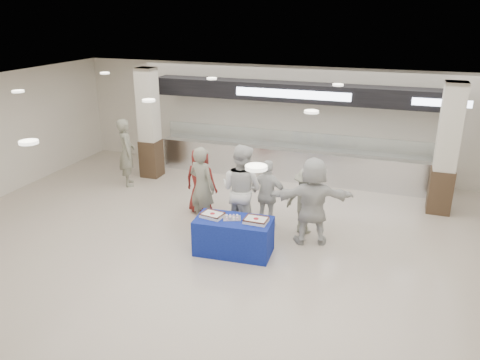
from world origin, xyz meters
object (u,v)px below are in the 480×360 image
at_px(sheet_cake_right, 256,220).
at_px(chef_tall, 242,190).
at_px(soldier_a, 202,186).
at_px(soldier_bg, 127,153).
at_px(sheet_cake_left, 212,215).
at_px(chef_short, 268,195).
at_px(cupcake_tray, 232,217).
at_px(civilian_white, 313,201).
at_px(civilian_maroon, 201,181).
at_px(display_table, 234,236).
at_px(soldier_b, 305,201).

height_order(sheet_cake_right, chef_tall, chef_tall).
distance_m(soldier_a, soldier_bg, 3.49).
xyz_separation_m(soldier_a, soldier_bg, (-3.04, 1.70, 0.02)).
relative_size(sheet_cake_left, chef_short, 0.30).
height_order(cupcake_tray, chef_short, chef_short).
distance_m(sheet_cake_right, civilian_white, 1.35).
xyz_separation_m(sheet_cake_left, civilian_maroon, (-1.02, 1.71, 0.02)).
xyz_separation_m(display_table, chef_short, (0.33, 1.32, 0.44)).
xyz_separation_m(civilian_maroon, soldier_b, (2.64, -0.27, -0.08)).
relative_size(soldier_a, soldier_bg, 0.98).
height_order(sheet_cake_left, cupcake_tray, sheet_cake_left).
bearing_deg(sheet_cake_right, display_table, -176.27).
bearing_deg(display_table, cupcake_tray, 145.24).
distance_m(sheet_cake_left, civilian_maroon, 1.99).
height_order(cupcake_tray, soldier_a, soldier_a).
bearing_deg(display_table, soldier_b, 46.71).
distance_m(cupcake_tray, soldier_b, 1.85).
relative_size(display_table, soldier_bg, 0.81).
bearing_deg(chef_tall, civilian_maroon, -15.30).
xyz_separation_m(cupcake_tray, chef_tall, (-0.11, 0.92, 0.24)).
bearing_deg(soldier_bg, sheet_cake_right, -156.86).
distance_m(display_table, soldier_bg, 5.04).
xyz_separation_m(sheet_cake_right, chef_tall, (-0.62, 0.91, 0.23)).
bearing_deg(civilian_white, chef_tall, -16.52).
bearing_deg(soldier_a, sheet_cake_left, 140.73).
distance_m(soldier_a, soldier_b, 2.35).
relative_size(chef_short, civilian_white, 0.85).
bearing_deg(soldier_bg, display_table, -159.85).
bearing_deg(civilian_white, chef_short, -35.54).
bearing_deg(display_table, civilian_maroon, 127.11).
height_order(sheet_cake_right, soldier_a, soldier_a).
bearing_deg(soldier_bg, soldier_b, -140.46).
bearing_deg(soldier_b, chef_tall, 36.90).
distance_m(civilian_maroon, soldier_a, 0.73).
xyz_separation_m(sheet_cake_left, soldier_b, (1.62, 1.44, -0.05)).
xyz_separation_m(civilian_maroon, soldier_bg, (-2.72, 1.06, 0.14)).
height_order(display_table, sheet_cake_left, sheet_cake_left).
bearing_deg(display_table, sheet_cake_left, 178.55).
relative_size(sheet_cake_right, civilian_white, 0.24).
distance_m(chef_short, civilian_white, 1.13).
relative_size(civilian_white, soldier_bg, 1.00).
bearing_deg(civilian_maroon, soldier_bg, -18.58).
relative_size(display_table, soldier_a, 0.83).
bearing_deg(soldier_a, civilian_maroon, -45.40).
relative_size(civilian_maroon, chef_tall, 0.80).
bearing_deg(sheet_cake_left, chef_tall, 73.00).
distance_m(cupcake_tray, civilian_maroon, 2.19).
xyz_separation_m(display_table, civilian_white, (1.41, 0.98, 0.58)).
distance_m(display_table, soldier_b, 1.88).
bearing_deg(soldier_a, soldier_bg, -11.39).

